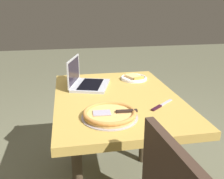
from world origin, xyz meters
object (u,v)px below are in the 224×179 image
at_px(table_knife, 160,106).
at_px(dining_table, 117,110).
at_px(pizza_plate, 134,78).
at_px(laptop, 86,81).
at_px(pizza_tray, 110,114).

bearing_deg(table_knife, dining_table, 46.42).
distance_m(dining_table, table_knife, 0.33).
bearing_deg(pizza_plate, table_knife, -178.59).
height_order(pizza_plate, table_knife, pizza_plate).
bearing_deg(pizza_plate, laptop, 104.78).
relative_size(dining_table, laptop, 3.09).
relative_size(dining_table, pizza_tray, 3.65).
height_order(dining_table, table_knife, table_knife).
bearing_deg(dining_table, table_knife, -133.58).
height_order(laptop, pizza_tray, laptop).
distance_m(dining_table, pizza_plate, 0.43).
bearing_deg(dining_table, pizza_tray, 161.84).
bearing_deg(laptop, pizza_plate, -75.22).
bearing_deg(pizza_plate, dining_table, 148.70).
relative_size(laptop, table_knife, 1.94).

